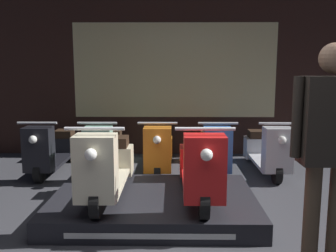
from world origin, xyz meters
TOP-DOWN VIEW (x-y plane):
  - shop_wall_back at (0.00, 3.98)m, footprint 6.67×0.09m
  - display_platform at (-0.25, 1.07)m, footprint 2.24×1.58m
  - scooter_display_left at (-0.75, 1.02)m, footprint 0.55×1.69m
  - scooter_display_right at (0.26, 1.02)m, footprint 0.55×1.69m
  - scooter_backrow_0 at (-1.91, 2.76)m, footprint 0.55×1.69m
  - scooter_backrow_1 at (-1.08, 2.76)m, footprint 0.55×1.69m
  - scooter_backrow_2 at (-0.25, 2.76)m, footprint 0.55×1.69m
  - scooter_backrow_3 at (0.59, 2.76)m, footprint 0.55×1.69m
  - scooter_backrow_4 at (1.42, 2.76)m, footprint 0.55×1.69m
  - person_right_browsing at (1.19, -0.04)m, footprint 0.60×0.24m

SIDE VIEW (x-z plane):
  - display_platform at x=-0.25m, z-range 0.00..0.21m
  - scooter_backrow_0 at x=-1.91m, z-range -0.10..0.77m
  - scooter_backrow_1 at x=-1.08m, z-range -0.10..0.77m
  - scooter_backrow_2 at x=-0.25m, z-range -0.10..0.77m
  - scooter_backrow_3 at x=0.59m, z-range -0.10..0.77m
  - scooter_backrow_4 at x=1.42m, z-range -0.10..0.77m
  - scooter_display_left at x=-0.75m, z-range 0.11..0.98m
  - scooter_display_right at x=0.26m, z-range 0.11..0.98m
  - person_right_browsing at x=1.19m, z-range 0.18..1.98m
  - shop_wall_back at x=0.00m, z-range 0.00..3.20m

